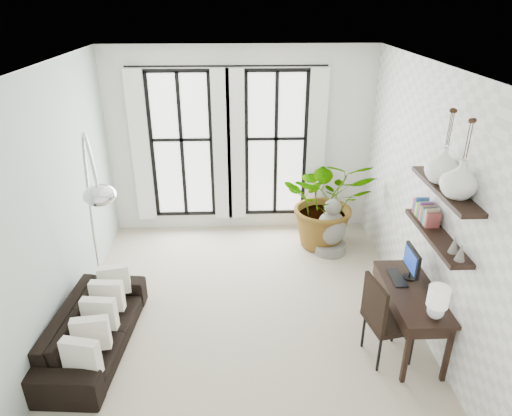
{
  "coord_description": "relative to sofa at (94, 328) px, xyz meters",
  "views": [
    {
      "loc": [
        -0.04,
        -5.02,
        3.89
      ],
      "look_at": [
        0.17,
        0.3,
        1.39
      ],
      "focal_mm": 32.0,
      "sensor_mm": 36.0,
      "label": 1
    }
  ],
  "objects": [
    {
      "name": "floor",
      "position": [
        1.8,
        0.64,
        -0.28
      ],
      "size": [
        5.0,
        5.0,
        0.0
      ],
      "primitive_type": "plane",
      "color": "#B6AA91",
      "rests_on": "ground"
    },
    {
      "name": "ceiling",
      "position": [
        1.8,
        0.64,
        2.92
      ],
      "size": [
        5.0,
        5.0,
        0.0
      ],
      "primitive_type": "plane",
      "color": "white",
      "rests_on": "wall_back"
    },
    {
      "name": "wall_left",
      "position": [
        -0.45,
        0.64,
        1.32
      ],
      "size": [
        0.0,
        5.0,
        5.0
      ],
      "primitive_type": "plane",
      "rotation": [
        1.57,
        0.0,
        1.57
      ],
      "color": "#A9BDB2",
      "rests_on": "floor"
    },
    {
      "name": "wall_right",
      "position": [
        4.05,
        0.64,
        1.32
      ],
      "size": [
        0.0,
        5.0,
        5.0
      ],
      "primitive_type": "plane",
      "rotation": [
        1.57,
        0.0,
        -1.57
      ],
      "color": "white",
      "rests_on": "floor"
    },
    {
      "name": "wall_back",
      "position": [
        1.8,
        3.14,
        1.32
      ],
      "size": [
        4.5,
        0.0,
        4.5
      ],
      "primitive_type": "plane",
      "rotation": [
        1.57,
        0.0,
        0.0
      ],
      "color": "white",
      "rests_on": "floor"
    },
    {
      "name": "windows",
      "position": [
        1.6,
        3.07,
        1.28
      ],
      "size": [
        3.26,
        0.13,
        2.65
      ],
      "color": "white",
      "rests_on": "wall_back"
    },
    {
      "name": "wall_shelves",
      "position": [
        3.91,
        -0.04,
        1.44
      ],
      "size": [
        0.25,
        1.3,
        0.6
      ],
      "color": "black",
      "rests_on": "wall_right"
    },
    {
      "name": "sofa",
      "position": [
        0.0,
        0.0,
        0.0
      ],
      "size": [
        0.92,
        2.0,
        0.57
      ],
      "primitive_type": "imported",
      "rotation": [
        0.0,
        0.0,
        1.49
      ],
      "color": "black",
      "rests_on": "floor"
    },
    {
      "name": "throw_pillows",
      "position": [
        0.1,
        -0.0,
        0.22
      ],
      "size": [
        0.4,
        1.52,
        0.4
      ],
      "color": "white",
      "rests_on": "sofa"
    },
    {
      "name": "plant",
      "position": [
        3.21,
        2.41,
        0.53
      ],
      "size": [
        1.56,
        1.38,
        1.62
      ],
      "primitive_type": "imported",
      "rotation": [
        0.0,
        0.0,
        -0.09
      ],
      "color": "#2D7228",
      "rests_on": "floor"
    },
    {
      "name": "desk",
      "position": [
        3.75,
        -0.13,
        0.45
      ],
      "size": [
        0.56,
        1.32,
        1.17
      ],
      "color": "black",
      "rests_on": "floor"
    },
    {
      "name": "desk_chair",
      "position": [
        3.36,
        -0.29,
        0.32
      ],
      "size": [
        0.59,
        0.59,
        1.06
      ],
      "rotation": [
        0.0,
        0.0,
        0.19
      ],
      "color": "black",
      "rests_on": "floor"
    },
    {
      "name": "arc_lamp",
      "position": [
        0.1,
        0.42,
        1.67
      ],
      "size": [
        0.77,
        1.11,
        2.58
      ],
      "color": "silver",
      "rests_on": "floor"
    },
    {
      "name": "buddha",
      "position": [
        3.25,
        2.15,
        0.11
      ],
      "size": [
        0.53,
        0.53,
        0.95
      ],
      "color": "slate",
      "rests_on": "floor"
    },
    {
      "name": "vase_a",
      "position": [
        3.91,
        -0.33,
        1.98
      ],
      "size": [
        0.37,
        0.37,
        0.38
      ],
      "primitive_type": "imported",
      "color": "white",
      "rests_on": "shelf_upper"
    },
    {
      "name": "vase_b",
      "position": [
        3.91,
        0.07,
        1.98
      ],
      "size": [
        0.37,
        0.37,
        0.38
      ],
      "primitive_type": "imported",
      "color": "white",
      "rests_on": "shelf_upper"
    }
  ]
}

